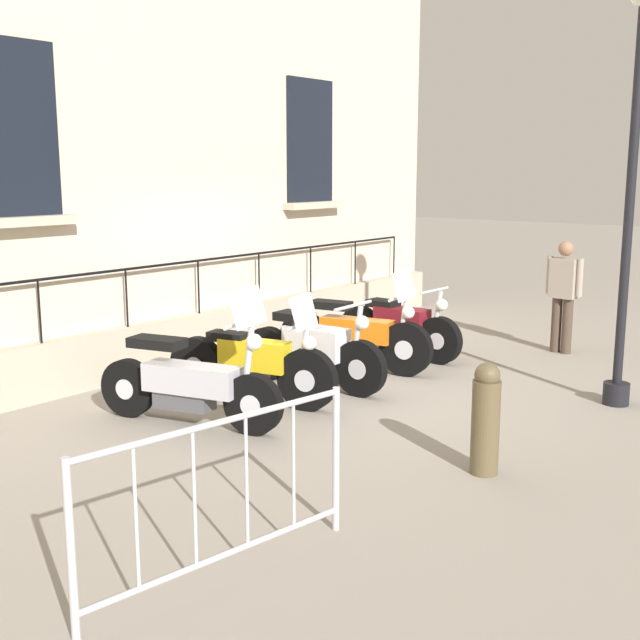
{
  "coord_description": "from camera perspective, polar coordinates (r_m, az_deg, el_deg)",
  "views": [
    {
      "loc": [
        5.8,
        -7.17,
        2.53
      ],
      "look_at": [
        0.15,
        0.0,
        0.8
      ],
      "focal_mm": 44.83,
      "sensor_mm": 36.0,
      "label": 1
    }
  ],
  "objects": [
    {
      "name": "motorcycle_yellow",
      "position": [
        8.77,
        -4.83,
        -3.22
      ],
      "size": [
        2.03,
        0.71,
        1.24
      ],
      "color": "black",
      "rests_on": "ground_plane"
    },
    {
      "name": "bollard",
      "position": [
        6.85,
        11.74,
        -6.88
      ],
      "size": [
        0.24,
        0.24,
        0.96
      ],
      "color": "brown",
      "rests_on": "ground_plane"
    },
    {
      "name": "motorcycle_white",
      "position": [
        9.34,
        -0.45,
        -2.26
      ],
      "size": [
        1.97,
        0.73,
        1.05
      ],
      "color": "black",
      "rests_on": "ground_plane"
    },
    {
      "name": "motorcycle_silver",
      "position": [
        8.07,
        -9.25,
        -4.51
      ],
      "size": [
        2.03,
        0.81,
        1.43
      ],
      "color": "black",
      "rests_on": "ground_plane"
    },
    {
      "name": "lamppost",
      "position": [
        9.01,
        21.33,
        9.24
      ],
      "size": [
        0.31,
        0.31,
        4.43
      ],
      "color": "black",
      "rests_on": "ground_plane"
    },
    {
      "name": "building_facade",
      "position": [
        10.9,
        -10.66,
        17.88
      ],
      "size": [
        0.82,
        11.19,
        8.05
      ],
      "color": "beige",
      "rests_on": "ground_plane"
    },
    {
      "name": "motorcycle_orange",
      "position": [
        10.2,
        2.51,
        -1.17
      ],
      "size": [
        2.11,
        0.68,
        1.31
      ],
      "color": "black",
      "rests_on": "ground_plane"
    },
    {
      "name": "motorcycle_maroon",
      "position": [
        10.93,
        5.7,
        -0.55
      ],
      "size": [
        1.93,
        0.67,
        0.99
      ],
      "color": "black",
      "rests_on": "ground_plane"
    },
    {
      "name": "ground_plane",
      "position": [
        9.56,
        -0.69,
        -4.62
      ],
      "size": [
        60.0,
        60.0,
        0.0
      ],
      "primitive_type": "plane",
      "color": "gray"
    },
    {
      "name": "pedestrian_standing",
      "position": [
        11.54,
        16.99,
        2.0
      ],
      "size": [
        0.53,
        0.25,
        1.56
      ],
      "color": "#47382D",
      "rests_on": "ground_plane"
    },
    {
      "name": "crowd_barrier",
      "position": [
        5.07,
        -7.06,
        -12.17
      ],
      "size": [
        0.34,
        2.01,
        1.05
      ],
      "color": "#B7B7BF",
      "rests_on": "ground_plane"
    }
  ]
}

